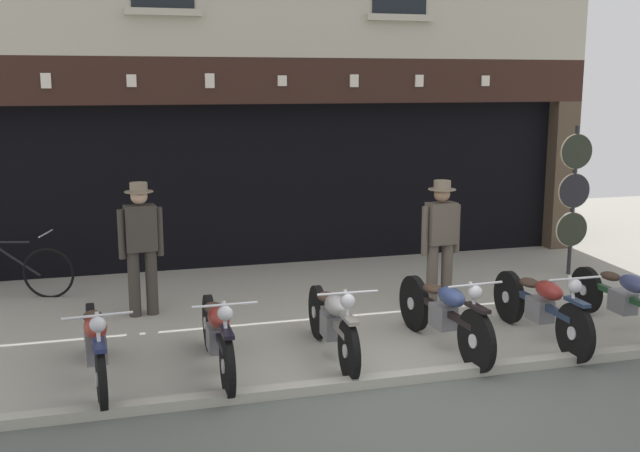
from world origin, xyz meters
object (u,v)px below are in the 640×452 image
object	(u,v)px
motorcycle_far_left	(96,343)
motorcycle_center_right	(541,305)
motorcycle_left	(218,333)
motorcycle_center_left	(333,321)
motorcycle_right	(625,297)
salesman_left	(141,242)
advert_board_near	(126,160)
motorcycle_center	(444,312)
leaning_bicycle	(10,271)
shopkeeper_center	(441,237)
tyre_sign_pole	(574,192)

from	to	relation	value
motorcycle_far_left	motorcycle_center_right	size ratio (longest dim) A/B	0.99
motorcycle_left	motorcycle_center_left	world-z (taller)	motorcycle_left
motorcycle_right	salesman_left	world-z (taller)	salesman_left
motorcycle_left	advert_board_near	world-z (taller)	advert_board_near
motorcycle_center	leaning_bicycle	distance (m)	6.02
motorcycle_right	advert_board_near	size ratio (longest dim) A/B	1.90
shopkeeper_center	leaning_bicycle	distance (m)	5.90
motorcycle_center_right	advert_board_near	world-z (taller)	advert_board_near
motorcycle_center_left	motorcycle_right	xyz separation A→B (m)	(3.61, -0.06, -0.01)
motorcycle_far_left	motorcycle_left	size ratio (longest dim) A/B	1.03
shopkeeper_center	motorcycle_left	bearing A→B (deg)	20.67
shopkeeper_center	advert_board_near	size ratio (longest dim) A/B	1.56
motorcycle_center_left	motorcycle_far_left	bearing A→B (deg)	2.52
motorcycle_center_right	leaning_bicycle	world-z (taller)	leaning_bicycle
advert_board_near	leaning_bicycle	xyz separation A→B (m)	(-1.64, -1.03, -1.39)
motorcycle_left	motorcycle_right	size ratio (longest dim) A/B	0.96
motorcycle_far_left	motorcycle_center_left	bearing A→B (deg)	176.30
motorcycle_right	motorcycle_center_right	bearing A→B (deg)	3.05
motorcycle_left	motorcycle_center_right	distance (m)	3.70
motorcycle_center_right	leaning_bicycle	size ratio (longest dim) A/B	1.21
salesman_left	leaning_bicycle	bearing A→B (deg)	-44.80
tyre_sign_pole	motorcycle_center	bearing A→B (deg)	-142.24
salesman_left	leaning_bicycle	size ratio (longest dim) A/B	1.01
motorcycle_center	motorcycle_center_right	bearing A→B (deg)	174.37
shopkeeper_center	motorcycle_center_left	bearing A→B (deg)	32.10
motorcycle_center	motorcycle_right	xyz separation A→B (m)	(2.35, 0.02, -0.02)
motorcycle_center_left	tyre_sign_pole	size ratio (longest dim) A/B	0.85
motorcycle_far_left	leaning_bicycle	world-z (taller)	leaning_bicycle
motorcycle_center_right	motorcycle_right	xyz separation A→B (m)	(1.16, 0.06, -0.01)
motorcycle_far_left	advert_board_near	xyz separation A→B (m)	(0.46, 4.51, 1.35)
shopkeeper_center	leaning_bicycle	bearing A→B (deg)	-25.13
motorcycle_center_right	advert_board_near	xyz separation A→B (m)	(-4.42, 4.60, 1.34)
motorcycle_center	tyre_sign_pole	xyz separation A→B (m)	(3.31, 2.56, 0.85)
salesman_left	tyre_sign_pole	size ratio (longest dim) A/B	0.75
shopkeeper_center	salesman_left	bearing A→B (deg)	-15.10
motorcycle_center	advert_board_near	xyz separation A→B (m)	(-3.23, 4.56, 1.33)
motorcycle_far_left	advert_board_near	world-z (taller)	advert_board_near
motorcycle_far_left	tyre_sign_pole	world-z (taller)	tyre_sign_pole
motorcycle_center_left	salesman_left	xyz separation A→B (m)	(-1.89, 2.11, 0.54)
motorcycle_center_left	salesman_left	world-z (taller)	salesman_left
motorcycle_center_left	advert_board_near	size ratio (longest dim) A/B	1.80
motorcycle_far_left	motorcycle_center	world-z (taller)	motorcycle_center
motorcycle_center_left	leaning_bicycle	world-z (taller)	leaning_bicycle
motorcycle_left	advert_board_near	size ratio (longest dim) A/B	1.82
tyre_sign_pole	motorcycle_far_left	bearing A→B (deg)	-160.31
motorcycle_far_left	tyre_sign_pole	size ratio (longest dim) A/B	0.88
advert_board_near	shopkeeper_center	bearing A→B (deg)	-37.87
motorcycle_center_right	advert_board_near	size ratio (longest dim) A/B	1.90
motorcycle_center_right	motorcycle_center	bearing A→B (deg)	-1.12
shopkeeper_center	tyre_sign_pole	xyz separation A→B (m)	(2.66, 1.02, 0.34)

